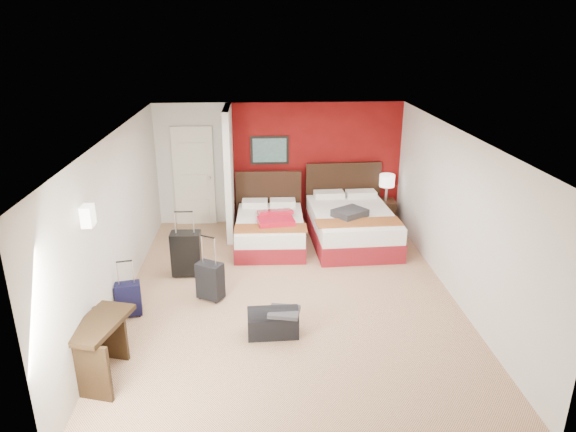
{
  "coord_description": "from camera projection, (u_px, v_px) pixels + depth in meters",
  "views": [
    {
      "loc": [
        -0.45,
        -7.14,
        3.92
      ],
      "look_at": [
        0.03,
        0.8,
        1.0
      ],
      "focal_mm": 32.44,
      "sensor_mm": 36.0,
      "label": 1
    }
  ],
  "objects": [
    {
      "name": "nightstand",
      "position": [
        385.0,
        213.0,
        10.76
      ],
      "size": [
        0.41,
        0.41,
        0.55
      ],
      "primitive_type": "cube",
      "rotation": [
        0.0,
        0.0,
        -0.05
      ],
      "color": "black",
      "rests_on": "ground"
    },
    {
      "name": "partition_wall",
      "position": [
        229.0,
        173.0,
        10.03
      ],
      "size": [
        0.12,
        1.2,
        2.5
      ],
      "primitive_type": "cube",
      "color": "silver",
      "rests_on": "ground"
    },
    {
      "name": "red_accent_panel",
      "position": [
        316.0,
        163.0,
        10.71
      ],
      "size": [
        3.5,
        0.04,
        2.5
      ],
      "primitive_type": "cube",
      "color": "maroon",
      "rests_on": "ground"
    },
    {
      "name": "bed_left",
      "position": [
        270.0,
        232.0,
        9.79
      ],
      "size": [
        1.31,
        1.83,
        0.54
      ],
      "primitive_type": "cube",
      "rotation": [
        0.0,
        0.0,
        -0.03
      ],
      "color": "white",
      "rests_on": "ground"
    },
    {
      "name": "suitcase_black",
      "position": [
        187.0,
        255.0,
        8.57
      ],
      "size": [
        0.49,
        0.31,
        0.73
      ],
      "primitive_type": "cube",
      "rotation": [
        0.0,
        0.0,
        -0.02
      ],
      "color": "black",
      "rests_on": "ground"
    },
    {
      "name": "suitcase_charcoal",
      "position": [
        210.0,
        282.0,
        7.84
      ],
      "size": [
        0.45,
        0.39,
        0.56
      ],
      "primitive_type": "cube",
      "rotation": [
        0.0,
        0.0,
        -0.52
      ],
      "color": "black",
      "rests_on": "ground"
    },
    {
      "name": "red_suitcase_open",
      "position": [
        275.0,
        217.0,
        9.59
      ],
      "size": [
        0.76,
        0.96,
        0.11
      ],
      "primitive_type": "cube",
      "rotation": [
        0.0,
        0.0,
        0.14
      ],
      "color": "red",
      "rests_on": "bed_left"
    },
    {
      "name": "room_walls",
      "position": [
        202.0,
        191.0,
        8.89
      ],
      "size": [
        5.02,
        6.52,
        2.5
      ],
      "color": "silver",
      "rests_on": "ground"
    },
    {
      "name": "table_lamp",
      "position": [
        387.0,
        188.0,
        10.57
      ],
      "size": [
        0.41,
        0.41,
        0.55
      ],
      "primitive_type": "cylinder",
      "rotation": [
        0.0,
        0.0,
        -0.42
      ],
      "color": "silver",
      "rests_on": "nightstand"
    },
    {
      "name": "duffel_bag",
      "position": [
        273.0,
        323.0,
        6.97
      ],
      "size": [
        0.68,
        0.38,
        0.34
      ],
      "primitive_type": "cube",
      "rotation": [
        0.0,
        0.0,
        0.03
      ],
      "color": "black",
      "rests_on": "ground"
    },
    {
      "name": "ground",
      "position": [
        289.0,
        294.0,
        8.07
      ],
      "size": [
        6.5,
        6.5,
        0.0
      ],
      "primitive_type": "plane",
      "color": "tan",
      "rests_on": "ground"
    },
    {
      "name": "desk",
      "position": [
        102.0,
        350.0,
        6.04
      ],
      "size": [
        0.69,
        1.0,
        0.76
      ],
      "primitive_type": "cube",
      "rotation": [
        0.0,
        0.0,
        -0.28
      ],
      "color": "black",
      "rests_on": "ground"
    },
    {
      "name": "bed_right",
      "position": [
        352.0,
        227.0,
        9.9
      ],
      "size": [
        1.58,
        2.19,
        0.64
      ],
      "primitive_type": "cube",
      "rotation": [
        0.0,
        0.0,
        0.04
      ],
      "color": "silver",
      "rests_on": "ground"
    },
    {
      "name": "suitcase_navy",
      "position": [
        129.0,
        301.0,
        7.4
      ],
      "size": [
        0.38,
        0.28,
        0.48
      ],
      "primitive_type": "cube",
      "rotation": [
        0.0,
        0.0,
        0.21
      ],
      "color": "black",
      "rests_on": "ground"
    },
    {
      "name": "jacket_bundle",
      "position": [
        350.0,
        213.0,
        9.48
      ],
      "size": [
        0.71,
        0.69,
        0.13
      ],
      "primitive_type": "cube",
      "rotation": [
        0.0,
        0.0,
        0.61
      ],
      "color": "#35363A",
      "rests_on": "bed_right"
    },
    {
      "name": "entry_door",
      "position": [
        194.0,
        176.0,
        10.61
      ],
      "size": [
        0.82,
        0.06,
        2.05
      ],
      "primitive_type": "cube",
      "color": "silver",
      "rests_on": "ground"
    },
    {
      "name": "jacket_draped",
      "position": [
        284.0,
        312.0,
        6.86
      ],
      "size": [
        0.46,
        0.41,
        0.05
      ],
      "primitive_type": "cube",
      "rotation": [
        0.0,
        0.0,
        -0.21
      ],
      "color": "#3C3B40",
      "rests_on": "duffel_bag"
    }
  ]
}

